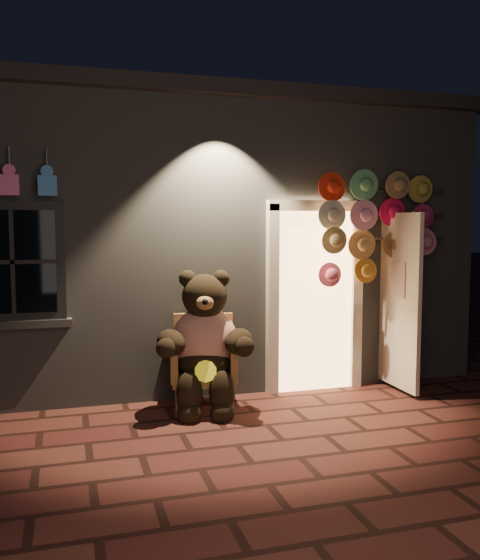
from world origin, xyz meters
name	(u,v)px	position (x,y,z in m)	size (l,w,h in m)	color
ground	(238,445)	(0.00, 0.00, 0.00)	(60.00, 60.00, 0.00)	#53271F
shop_building	(163,237)	(0.00, 3.99, 1.74)	(7.30, 5.95, 3.51)	slate
wicker_armchair	(204,362)	(-0.03, 1.16, 0.48)	(0.77, 0.72, 0.97)	#A67240
teddy_bear	(205,344)	(-0.05, 1.04, 0.70)	(1.07, 0.92, 1.50)	red
hat_rack	(376,224)	(2.03, 1.28, 1.92)	(1.64, 0.22, 2.51)	#59595E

